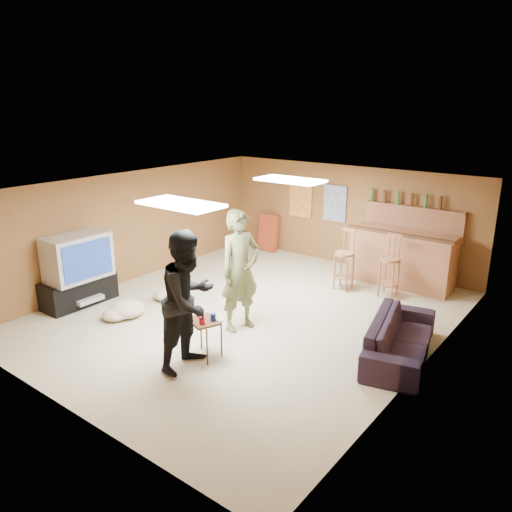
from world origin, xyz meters
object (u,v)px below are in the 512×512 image
Objects in this scene: sofa at (400,338)px; tv_body at (77,257)px; person_olive at (240,271)px; person_black at (189,300)px; tray_table at (204,339)px; bar_counter at (401,259)px.

tv_body is at bearing 93.86° from sofa.
person_olive reaches higher than sofa.
person_black is (0.21, -1.34, -0.00)m from person_olive.
person_black reaches higher than sofa.
person_black is at bearing -6.38° from tv_body.
tray_table is at bearing 114.32° from sofa.
sofa is (1.14, -2.80, -0.26)m from bar_counter.
bar_counter reaches higher than tray_table.
sofa is (2.21, 2.00, -0.68)m from person_black.
person_black is 3.05m from sofa.
person_olive reaches higher than bar_counter.
bar_counter is 3.03m from sofa.
bar_counter is 1.03× the size of person_black.
tray_table is at bearing -2.11° from person_black.
person_olive is 1.36m from person_black.
bar_counter is 4.65m from tray_table.
bar_counter is (4.15, 4.45, -0.35)m from tv_body.
tv_body reaches higher than bar_counter.
person_olive is at bearing -110.33° from bar_counter.
person_olive is 1.00× the size of person_black.
tv_body is 0.57× the size of person_black.
person_black is at bearing -87.64° from tray_table.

